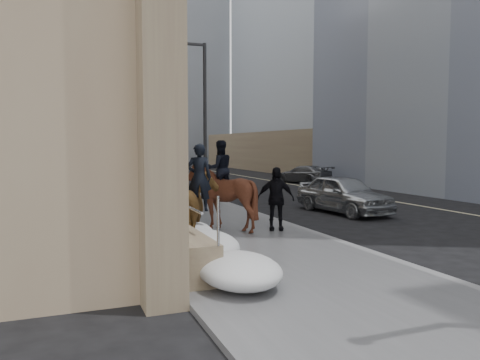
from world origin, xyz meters
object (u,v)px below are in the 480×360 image
Objects in this scene: mounted_horse_right at (221,192)px; car_grey at (304,174)px; mounted_horse_left at (198,207)px; pedestrian at (276,199)px; car_silver at (343,194)px.

mounted_horse_right is 0.63× the size of car_grey.
pedestrian is (2.85, 1.37, -0.07)m from mounted_horse_left.
mounted_horse_right is at bearing 177.74° from pedestrian.
car_silver is (7.26, 4.33, -0.38)m from mounted_horse_left.
car_silver is (4.41, 2.96, -0.32)m from pedestrian.
mounted_horse_left is 8.46m from car_silver.
mounted_horse_left reaches higher than car_silver.
mounted_horse_left is 3.16m from pedestrian.
pedestrian is at bearing 158.61° from mounted_horse_right.
mounted_horse_right is at bearing -164.61° from car_silver.
mounted_horse_right is (1.33, 2.01, 0.13)m from mounted_horse_left.
mounted_horse_right is 0.61× the size of car_silver.
car_grey is at bearing 61.06° from car_silver.
pedestrian is at bearing -134.52° from mounted_horse_left.
mounted_horse_right is 1.42× the size of pedestrian.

